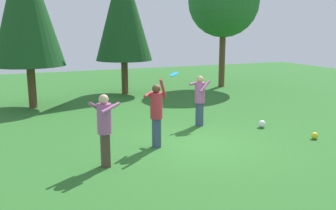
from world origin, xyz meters
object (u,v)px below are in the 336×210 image
Objects in this scene: person_catcher at (200,96)px; person_bystander at (104,124)px; frisbee at (174,74)px; ball_white at (262,124)px; ball_yellow at (315,136)px; person_thrower at (156,110)px; tree_far_right at (224,2)px; tree_center at (123,10)px; tree_left at (25,2)px.

person_catcher is 4.60m from person_bystander.
ball_white is at bearing -7.64° from frisbee.
ball_yellow is (3.70, -2.10, -1.80)m from frisbee.
person_thrower is 12.02m from tree_far_right.
frisbee is (0.94, 0.91, 0.84)m from person_thrower.
person_thrower is 0.29× the size of tree_center.
frisbee is 1.18× the size of ball_white.
person_catcher is at bearing -2.11° from person_bystander.
ball_white is 1.81m from ball_yellow.
tree_far_right reaches higher than ball_yellow.
person_catcher is at bearing 149.05° from ball_white.
person_thrower is 0.29× the size of tree_left.
person_catcher is 5.78× the size of frisbee.
person_bystander is 5.92m from ball_white.
frisbee is 4.62m from ball_yellow.
person_bystander reaches higher than ball_yellow.
person_thrower is at bearing -130.51° from tree_far_right.
tree_center reaches higher than person_thrower.
tree_left reaches higher than tree_center.
tree_left reaches higher than ball_white.
ball_yellow is 0.03× the size of tree_far_right.
person_bystander is (-3.88, -2.48, 0.04)m from person_catcher.
ball_white is 0.04× the size of tree_center.
person_bystander is 7.07× the size of ball_white.
tree_left is (-6.81, 6.45, 4.16)m from ball_white.
tree_far_right is 1.00× the size of tree_center.
frisbee reaches higher than ball_yellow.
tree_center is at bearing -178.95° from tree_far_right.
tree_center is at bearing 34.71° from person_thrower.
tree_far_right reaches higher than ball_white.
ball_yellow is 11.26m from tree_far_right.
person_catcher is 1.68m from frisbee.
tree_far_right reaches higher than person_bystander.
person_bystander is 3.30m from frisbee.
tree_far_right is at bearing 11.79° from person_bystander.
person_catcher is at bearing -46.97° from tree_left.
person_thrower is 7.84× the size of ball_white.
person_catcher is at bearing 131.48° from ball_yellow.
person_bystander is at bearing -109.56° from tree_center.
ball_white is at bearing -74.18° from tree_center.
person_bystander reaches higher than person_catcher.
tree_far_right is at bearing 74.21° from ball_yellow.
tree_center reaches higher than person_bystander.
person_thrower is at bearing 165.73° from ball_yellow.
frisbee reaches higher than ball_white.
ball_white is 0.04× the size of tree_far_right.
person_catcher is at bearing -85.93° from tree_center.
person_catcher is 0.97× the size of person_bystander.
frisbee is (-1.26, -0.67, 0.88)m from person_catcher.
tree_center is at bearing 20.16° from tree_left.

